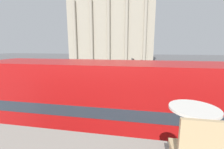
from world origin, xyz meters
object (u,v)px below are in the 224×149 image
(pedestrian_grey, at_px, (118,77))
(pedestrian_black, at_px, (214,82))
(cafe_dining_table, at_px, (193,122))
(pedestrian_white, at_px, (191,77))
(traffic_light_mid, at_px, (132,67))
(traffic_light_near, at_px, (142,77))
(car_navy, at_px, (186,70))
(plaza_building_left, at_px, (113,29))
(double_decker_bus, at_px, (103,104))
(pedestrian_red, at_px, (87,84))

(pedestrian_grey, xyz_separation_m, pedestrian_black, (11.19, -1.03, -0.03))
(cafe_dining_table, relative_size, pedestrian_white, 0.44)
(traffic_light_mid, distance_m, pedestrian_black, 9.75)
(traffic_light_near, height_order, car_navy, traffic_light_near)
(plaza_building_left, distance_m, car_navy, 26.73)
(cafe_dining_table, xyz_separation_m, pedestrian_black, (7.83, 16.48, -3.05))
(double_decker_bus, bearing_deg, traffic_light_mid, 80.00)
(traffic_light_near, relative_size, traffic_light_mid, 1.14)
(cafe_dining_table, xyz_separation_m, car_navy, (7.95, 27.57, -3.35))
(double_decker_bus, xyz_separation_m, plaza_building_left, (-6.86, 41.32, 8.08))
(traffic_light_near, distance_m, pedestrian_black, 10.67)
(pedestrian_white, bearing_deg, plaza_building_left, 157.61)
(pedestrian_grey, bearing_deg, traffic_light_near, 47.36)
(double_decker_bus, xyz_separation_m, pedestrian_white, (8.51, 15.15, -1.46))
(pedestrian_red, height_order, pedestrian_black, pedestrian_black)
(double_decker_bus, distance_m, pedestrian_red, 9.79)
(pedestrian_black, bearing_deg, traffic_light_near, 60.11)
(double_decker_bus, height_order, traffic_light_near, double_decker_bus)
(plaza_building_left, xyz_separation_m, car_navy, (17.06, -18.10, -9.80))
(car_navy, bearing_deg, traffic_light_mid, 70.67)
(cafe_dining_table, bearing_deg, double_decker_bus, 117.45)
(traffic_light_mid, height_order, pedestrian_black, traffic_light_mid)
(traffic_light_near, xyz_separation_m, traffic_light_mid, (-1.16, 8.79, -0.30))
(plaza_building_left, bearing_deg, car_navy, -46.68)
(car_navy, bearing_deg, plaza_building_left, -18.99)
(double_decker_bus, height_order, pedestrian_black, double_decker_bus)
(car_navy, xyz_separation_m, pedestrian_white, (-1.70, -8.08, 0.25))
(traffic_light_near, relative_size, pedestrian_red, 2.37)
(pedestrian_black, bearing_deg, plaza_building_left, -38.32)
(traffic_light_mid, distance_m, car_navy, 13.12)
(traffic_light_near, height_order, pedestrian_white, traffic_light_near)
(traffic_light_near, distance_m, car_navy, 19.64)
(cafe_dining_table, height_order, pedestrian_white, cafe_dining_table)
(traffic_light_mid, height_order, pedestrian_white, traffic_light_mid)
(cafe_dining_table, height_order, pedestrian_grey, cafe_dining_table)
(cafe_dining_table, bearing_deg, pedestrian_black, 64.58)
(pedestrian_red, distance_m, pedestrian_black, 14.41)
(cafe_dining_table, xyz_separation_m, pedestrian_white, (6.25, 19.49, -3.09))
(car_navy, xyz_separation_m, pedestrian_red, (-14.15, -14.38, 0.27))
(pedestrian_red, bearing_deg, double_decker_bus, -156.07)
(pedestrian_grey, bearing_deg, plaza_building_left, -142.28)
(car_navy, bearing_deg, pedestrian_grey, 69.35)
(pedestrian_red, bearing_deg, plaza_building_left, 5.07)
(double_decker_bus, distance_m, plaza_building_left, 42.66)
(traffic_light_near, bearing_deg, cafe_dining_table, -87.61)
(pedestrian_white, distance_m, pedestrian_red, 13.95)
(traffic_light_near, distance_m, pedestrian_white, 11.79)
(plaza_building_left, relative_size, car_navy, 5.92)
(pedestrian_grey, bearing_deg, pedestrian_black, 110.93)
(double_decker_bus, relative_size, pedestrian_grey, 6.09)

